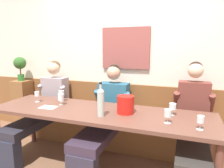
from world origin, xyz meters
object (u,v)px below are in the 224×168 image
at_px(person_center_right_seat, 106,114).
at_px(person_center_left_seat, 43,105).
at_px(wine_glass_center_rear, 61,94).
at_px(potted_plant, 20,65).
at_px(wine_glass_by_bottle, 201,120).
at_px(wine_glass_left_end, 37,95).
at_px(wine_glass_near_bucket, 168,114).
at_px(wine_bottle_clear_water, 101,101).
at_px(ice_bucket, 125,105).
at_px(person_right_seat, 193,123).
at_px(wine_glass_right_end, 173,107).
at_px(wine_glass_mid_right, 61,98).
at_px(wall_bench, 116,128).
at_px(dining_table, 98,116).

bearing_deg(person_center_right_seat, person_center_left_seat, 179.38).
height_order(wine_glass_center_rear, potted_plant, potted_plant).
distance_m(wine_glass_by_bottle, wine_glass_left_end, 2.09).
height_order(person_center_left_seat, wine_glass_near_bucket, person_center_left_seat).
height_order(wine_bottle_clear_water, wine_glass_near_bucket, wine_bottle_clear_water).
xyz_separation_m(ice_bucket, wine_glass_near_bucket, (0.48, -0.16, -0.01)).
relative_size(person_center_left_seat, wine_bottle_clear_water, 3.37).
bearing_deg(person_center_right_seat, person_right_seat, 0.21).
height_order(person_center_right_seat, wine_bottle_clear_water, person_center_right_seat).
distance_m(wine_glass_right_end, wine_glass_near_bucket, 0.27).
bearing_deg(wine_glass_mid_right, potted_plant, 153.33).
bearing_deg(wall_bench, dining_table, -90.00).
bearing_deg(wine_bottle_clear_water, wine_glass_by_bottle, -1.97).
relative_size(person_right_seat, wine_glass_by_bottle, 9.95).
bearing_deg(wine_glass_right_end, person_center_right_seat, 168.77).
relative_size(person_center_left_seat, person_right_seat, 0.97).
distance_m(ice_bucket, potted_plant, 2.26).
bearing_deg(wine_glass_right_end, potted_plant, 168.06).
bearing_deg(potted_plant, wine_glass_near_bucket, -17.48).
distance_m(wine_bottle_clear_water, wine_glass_near_bucket, 0.72).
bearing_deg(wine_glass_center_rear, dining_table, -18.73).
height_order(person_right_seat, wine_glass_by_bottle, person_right_seat).
distance_m(ice_bucket, wine_bottle_clear_water, 0.30).
bearing_deg(person_center_left_seat, person_center_right_seat, -0.62).
distance_m(person_center_left_seat, wine_glass_right_end, 1.93).
distance_m(person_center_right_seat, wine_glass_by_bottle, 1.27).
distance_m(person_center_left_seat, wine_glass_center_rear, 0.47).
height_order(wine_glass_by_bottle, wine_glass_near_bucket, wine_glass_near_bucket).
bearing_deg(ice_bucket, person_right_seat, 20.86).
bearing_deg(ice_bucket, wall_bench, 117.79).
height_order(wall_bench, wine_glass_near_bucket, wall_bench).
bearing_deg(person_center_left_seat, wine_glass_center_rear, -12.88).
distance_m(person_center_left_seat, wine_glass_left_end, 0.34).
xyz_separation_m(person_center_left_seat, wine_glass_right_end, (1.90, -0.18, 0.22)).
distance_m(wine_glass_near_bucket, potted_plant, 2.77).
distance_m(wine_glass_right_end, potted_plant, 2.73).
distance_m(person_center_left_seat, wine_glass_near_bucket, 1.94).
bearing_deg(wine_glass_by_bottle, potted_plant, 163.04).
bearing_deg(wine_glass_left_end, potted_plant, 144.20).
xyz_separation_m(person_right_seat, wine_glass_left_end, (-2.03, -0.23, 0.23)).
bearing_deg(wine_glass_by_bottle, wine_glass_left_end, 172.32).
bearing_deg(wine_bottle_clear_water, dining_table, 122.50).
height_order(wine_glass_near_bucket, potted_plant, potted_plant).
relative_size(wall_bench, wine_glass_near_bucket, 20.91).
height_order(ice_bucket, wine_glass_mid_right, ice_bucket).
relative_size(wine_bottle_clear_water, wine_glass_right_end, 2.78).
bearing_deg(potted_plant, wall_bench, -1.10).
xyz_separation_m(dining_table, wine_glass_by_bottle, (1.12, -0.20, 0.16)).
relative_size(wall_bench, wine_glass_by_bottle, 22.54).
bearing_deg(wine_glass_near_bucket, dining_table, 170.66).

